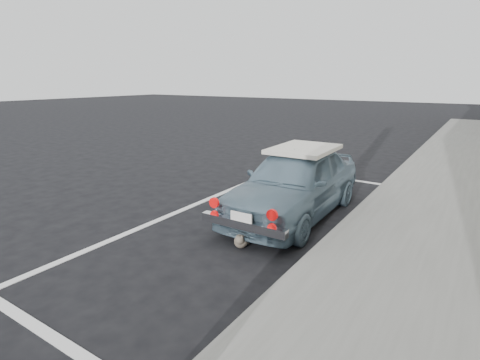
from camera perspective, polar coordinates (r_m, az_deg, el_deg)
name	(u,v)px	position (r m, az deg, el deg)	size (l,w,h in m)	color
ground	(74,298)	(4.63, -23.95, -16.05)	(80.00, 80.00, 0.00)	black
sidewalk	(425,296)	(4.59, 26.40, -15.51)	(2.80, 40.00, 0.15)	slate
pline_rear	(57,340)	(4.05, -26.07, -21.07)	(3.00, 0.12, 0.01)	silver
pline_front	(330,177)	(9.30, 13.54, 0.46)	(3.00, 0.12, 0.01)	silver
pline_side	(191,206)	(7.04, -7.46, -3.99)	(0.12, 7.00, 0.01)	silver
retro_coupe	(295,182)	(6.47, 8.32, -0.26)	(1.44, 3.48, 1.18)	slate
cat	(241,240)	(5.32, 0.18, -9.11)	(0.30, 0.44, 0.24)	brown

